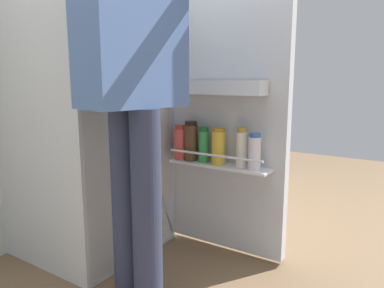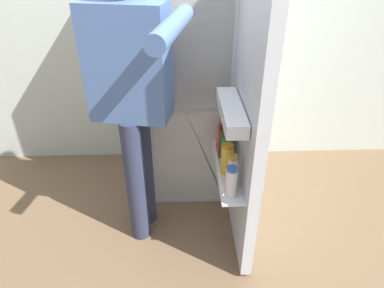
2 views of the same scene
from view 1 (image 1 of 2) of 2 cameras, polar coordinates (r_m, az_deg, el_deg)
The scene contains 4 objects.
ground_plane at distance 1.86m, azimuth -2.44°, elevation -19.63°, with size 6.43×6.43×0.00m, color brown.
kitchen_wall at distance 2.31m, azimuth -22.80°, elevation 16.97°, with size 4.40×0.10×2.46m, color beige.
refrigerator at distance 1.98m, azimuth -14.18°, elevation 7.19°, with size 0.72×1.29×1.67m.
person at distance 1.46m, azimuth -9.04°, elevation 12.03°, with size 0.54×0.76×1.64m.
Camera 1 is at (-1.31, -0.95, 0.93)m, focal length 34.09 mm.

